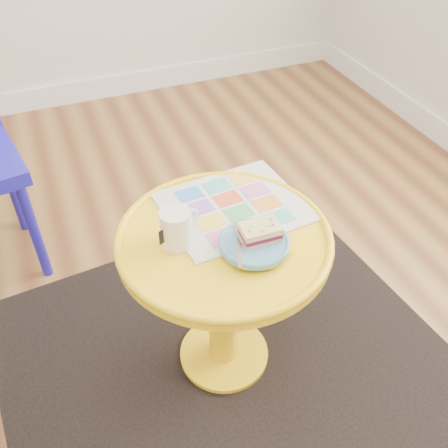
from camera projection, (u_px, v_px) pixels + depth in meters
name	position (u px, v px, depth m)	size (l,w,h in m)	color
rug	(224.00, 355.00, 1.56)	(1.30, 1.10, 0.01)	black
side_table	(224.00, 276.00, 1.32)	(0.53, 0.53, 0.51)	yellow
newspaper	(233.00, 207.00, 1.31)	(0.35, 0.30, 0.01)	silver
mug	(177.00, 227.00, 1.17)	(0.11, 0.08, 0.10)	white
plate	(254.00, 244.00, 1.18)	(0.17, 0.17, 0.02)	#558EB4
cake_slice	(260.00, 232.00, 1.17)	(0.09, 0.06, 0.04)	#D3BC8C
fork	(239.00, 244.00, 1.17)	(0.07, 0.14, 0.00)	silver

